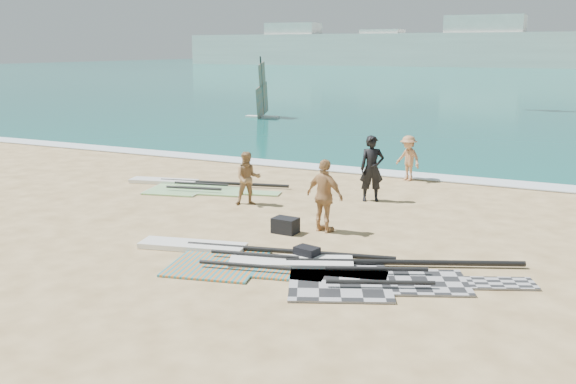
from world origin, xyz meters
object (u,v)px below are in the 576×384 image
at_px(rig_orange, 235,257).
at_px(gear_bag_far, 307,254).
at_px(beachgoer_left, 248,178).
at_px(beachgoer_back, 325,196).
at_px(rig_grey, 352,272).
at_px(gear_bag_near, 285,225).
at_px(person_wetsuit, 372,169).
at_px(rig_green, 189,186).
at_px(beachgoer_mid, 408,158).

relative_size(rig_orange, gear_bag_far, 11.91).
relative_size(beachgoer_left, beachgoer_back, 0.85).
bearing_deg(rig_grey, rig_orange, 160.20).
xyz_separation_m(gear_bag_near, person_wetsuit, (0.81, 4.26, 0.80)).
height_order(rig_green, beachgoer_back, beachgoer_back).
height_order(person_wetsuit, beachgoer_mid, person_wetsuit).
xyz_separation_m(gear_bag_near, gear_bag_far, (1.37, -1.71, -0.04)).
bearing_deg(beachgoer_left, beachgoer_back, -61.65).
xyz_separation_m(gear_bag_far, beachgoer_back, (-0.53, 2.25, 0.78)).
distance_m(rig_orange, person_wetsuit, 6.70).
bearing_deg(gear_bag_near, rig_orange, -92.55).
distance_m(rig_grey, rig_orange, 2.68).
bearing_deg(gear_bag_far, gear_bag_near, 128.63).
xyz_separation_m(rig_grey, gear_bag_near, (-2.57, 2.13, 0.14)).
distance_m(beachgoer_mid, beachgoer_back, 7.22).
distance_m(rig_green, person_wetsuit, 6.21).
bearing_deg(rig_green, beachgoer_mid, 21.79).
xyz_separation_m(rig_grey, person_wetsuit, (-1.76, 6.39, 0.95)).
height_order(rig_grey, beachgoer_mid, beachgoer_mid).
relative_size(rig_green, person_wetsuit, 2.85).
height_order(rig_grey, rig_orange, rig_grey).
xyz_separation_m(gear_bag_near, beachgoer_back, (0.84, 0.54, 0.73)).
distance_m(rig_grey, gear_bag_near, 3.34).
height_order(gear_bag_near, beachgoer_left, beachgoer_left).
height_order(rig_green, gear_bag_far, gear_bag_far).
bearing_deg(beachgoer_left, gear_bag_far, -80.61).
xyz_separation_m(rig_green, gear_bag_near, (5.27, -3.42, 0.14)).
distance_m(rig_orange, gear_bag_near, 2.32).
xyz_separation_m(gear_bag_near, beachgoer_mid, (0.96, 7.75, 0.60)).
bearing_deg(rig_grey, gear_bag_far, 137.03).
distance_m(rig_green, beachgoer_mid, 7.62).
distance_m(rig_orange, beachgoer_back, 3.13).
xyz_separation_m(rig_green, beachgoer_mid, (6.23, 4.33, 0.74)).
bearing_deg(beachgoer_left, rig_grey, -75.44).
distance_m(rig_orange, beachgoer_left, 5.07).
distance_m(person_wetsuit, beachgoer_mid, 3.50).
bearing_deg(rig_green, beachgoer_left, -35.63).
relative_size(rig_grey, beachgoer_back, 3.40).
bearing_deg(rig_grey, beachgoer_mid, 75.50).
bearing_deg(person_wetsuit, rig_grey, -103.17).
distance_m(person_wetsuit, beachgoer_back, 3.72).
height_order(gear_bag_near, person_wetsuit, person_wetsuit).
bearing_deg(beachgoer_back, beachgoer_mid, -76.05).
relative_size(rig_grey, gear_bag_near, 10.34).
height_order(rig_orange, beachgoer_mid, beachgoer_mid).
xyz_separation_m(beachgoer_left, beachgoer_mid, (3.27, 5.56, 0.00)).
height_order(rig_orange, gear_bag_far, gear_bag_far).
bearing_deg(beachgoer_back, rig_green, -10.36).
bearing_deg(person_wetsuit, beachgoer_mid, 58.98).
height_order(gear_bag_far, beachgoer_left, beachgoer_left).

